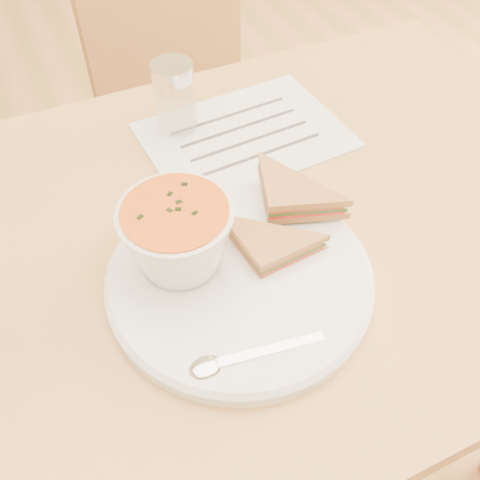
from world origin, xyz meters
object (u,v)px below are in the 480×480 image
dining_table (257,355)px  plate (239,278)px  chair_far (206,122)px  condiment_shaker (175,98)px  soup_bowl (178,239)px

dining_table → plate: size_ratio=3.25×
chair_far → plate: chair_far is taller
plate → condiment_shaker: size_ratio=2.82×
chair_far → plate: (-0.22, -0.67, 0.30)m
soup_bowl → condiment_shaker: (0.09, 0.26, -0.01)m
plate → soup_bowl: (-0.05, 0.04, 0.05)m
chair_far → condiment_shaker: chair_far is taller
plate → condiment_shaker: 0.31m
dining_table → chair_far: (0.14, 0.58, 0.08)m
dining_table → condiment_shaker: bearing=100.4°
dining_table → condiment_shaker: size_ratio=9.18×
condiment_shaker → dining_table: bearing=-79.6°
dining_table → plate: (-0.08, -0.09, 0.38)m
chair_far → soup_bowl: (-0.27, -0.63, 0.35)m
dining_table → soup_bowl: 0.46m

